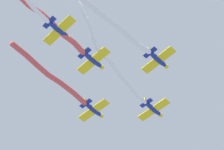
% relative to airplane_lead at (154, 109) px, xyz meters
% --- Properties ---
extents(airplane_lead, '(7.00, 5.34, 1.73)m').
position_rel_airplane_lead_xyz_m(airplane_lead, '(0.00, 0.00, 0.00)').
color(airplane_lead, navy).
extents(smoke_trail_lead, '(12.93, 21.64, 1.52)m').
position_rel_airplane_lead_xyz_m(smoke_trail_lead, '(-5.85, 13.37, 0.29)').
color(smoke_trail_lead, white).
extents(airplane_left_wing, '(6.99, 5.34, 1.73)m').
position_rel_airplane_lead_xyz_m(airplane_left_wing, '(5.71, 9.78, -0.40)').
color(airplane_left_wing, navy).
extents(smoke_trail_left_wing, '(5.82, 17.57, 1.80)m').
position_rel_airplane_lead_xyz_m(smoke_trail_left_wing, '(2.65, 20.51, -0.23)').
color(smoke_trail_left_wing, '#DB4C4C').
extents(airplane_right_wing, '(7.00, 5.33, 1.73)m').
position_rel_airplane_lead_xyz_m(airplane_right_wing, '(-9.78, 5.71, 0.30)').
color(airplane_right_wing, navy).
extents(smoke_trail_right_wing, '(4.78, 18.15, 2.23)m').
position_rel_airplane_lead_xyz_m(smoke_trail_right_wing, '(-12.29, 16.75, -0.37)').
color(smoke_trail_right_wing, white).
extents(airplane_slot, '(7.00, 5.33, 1.73)m').
position_rel_airplane_lead_xyz_m(airplane_slot, '(-4.07, 15.48, -0.20)').
color(airplane_slot, navy).
extents(smoke_trail_slot, '(3.99, 14.54, 3.55)m').
position_rel_airplane_lead_xyz_m(smoke_trail_slot, '(-6.13, 24.64, 1.05)').
color(smoke_trail_slot, '#DB4C4C').
extents(airplane_trail, '(7.00, 5.32, 1.73)m').
position_rel_airplane_lead_xyz_m(airplane_trail, '(-6.11, 23.23, 0.40)').
color(airplane_trail, navy).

